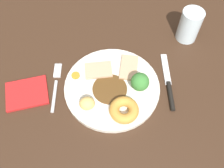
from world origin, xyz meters
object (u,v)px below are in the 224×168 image
broccoli_floret (140,83)px  carrot_coin_front (76,75)px  roast_potato_left (87,103)px  water_glass (189,25)px  meat_slice_under (99,70)px  yorkshire_pudding (125,110)px  meat_slice_main (129,67)px  dinner_plate (112,87)px  folded_napkin (27,93)px  knife (169,86)px  fork (56,85)px

broccoli_floret → carrot_coin_front: bearing=161.2°
roast_potato_left → water_glass: (30.87, 22.79, 2.02)cm
meat_slice_under → water_glass: 30.32cm
yorkshire_pudding → broccoli_floret: (4.33, 6.15, 2.26)cm
roast_potato_left → meat_slice_main: bearing=43.2°
dinner_plate → broccoli_floret: size_ratio=4.26×
carrot_coin_front → folded_napkin: bearing=-163.2°
roast_potato_left → knife: (22.19, 5.22, -2.53)cm
broccoli_floret → knife: bearing=9.2°
roast_potato_left → meat_slice_under: bearing=73.0°
meat_slice_main → meat_slice_under: size_ratio=1.10×
broccoli_floret → folded_napkin: (-29.90, 1.73, -4.54)cm
dinner_plate → yorkshire_pudding: size_ratio=3.46×
broccoli_floret → fork: 23.10cm
yorkshire_pudding → carrot_coin_front: bearing=136.4°
meat_slice_main → water_glass: size_ratio=0.82×
meat_slice_under → folded_napkin: meat_slice_under is taller
roast_potato_left → dinner_plate: bearing=40.1°
roast_potato_left → folded_napkin: bearing=161.1°
roast_potato_left → broccoli_floret: broccoli_floret is taller
meat_slice_main → carrot_coin_front: bearing=-174.1°
fork → water_glass: water_glass is taller
yorkshire_pudding → folded_napkin: (-25.58, 7.88, -2.28)cm
broccoli_floret → water_glass: water_glass is taller
dinner_plate → carrot_coin_front: (-9.73, 3.92, 0.95)cm
dinner_plate → water_glass: 30.00cm
roast_potato_left → folded_napkin: roast_potato_left is taller
fork → knife: size_ratio=0.83×
water_glass → folded_napkin: size_ratio=0.91×
folded_napkin → meat_slice_main: bearing=11.1°
meat_slice_under → knife: (18.93, -5.46, -1.35)cm
roast_potato_left → knife: size_ratio=0.21×
carrot_coin_front → knife: carrot_coin_front is taller
meat_slice_main → fork: (-20.44, -3.44, -1.41)cm
meat_slice_main → broccoli_floret: size_ratio=1.36×
carrot_coin_front → knife: (25.27, -4.31, -1.19)cm
knife → meat_slice_main: bearing=63.4°
roast_potato_left → broccoli_floret: size_ratio=0.66×
meat_slice_under → folded_napkin: (-19.49, -5.11, -1.40)cm
knife → water_glass: size_ratio=1.85×
dinner_plate → knife: size_ratio=1.38×
yorkshire_pudding → carrot_coin_front: yorkshire_pudding is taller
carrot_coin_front → knife: 25.67cm
carrot_coin_front → folded_napkin: carrot_coin_front is taller
yorkshire_pudding → water_glass: bearing=49.4°
broccoli_floret → knife: size_ratio=0.32×
water_glass → yorkshire_pudding: bearing=-130.6°
meat_slice_under → fork: (-11.91, -3.04, -1.41)cm
meat_slice_main → roast_potato_left: (-11.78, -11.08, 1.18)cm
yorkshire_pudding → dinner_plate: bearing=108.7°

